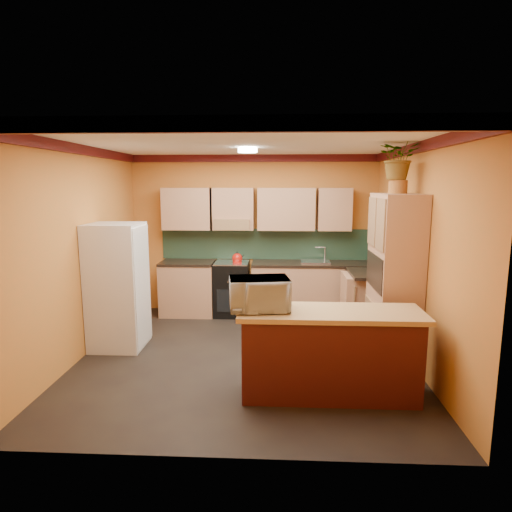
{
  "coord_description": "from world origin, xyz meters",
  "views": [
    {
      "loc": [
        0.4,
        -5.26,
        2.21
      ],
      "look_at": [
        0.12,
        0.45,
        1.25
      ],
      "focal_mm": 30.0,
      "sensor_mm": 36.0,
      "label": 1
    }
  ],
  "objects_px": {
    "pantry": "(394,280)",
    "microwave": "(259,294)",
    "stove": "(232,289)",
    "breakfast_bar": "(329,356)",
    "fridge": "(117,286)",
    "base_cabinets_back": "(269,290)"
  },
  "relations": [
    {
      "from": "pantry",
      "to": "stove",
      "type": "bearing_deg",
      "value": 140.38
    },
    {
      "from": "pantry",
      "to": "breakfast_bar",
      "type": "relative_size",
      "value": 1.17
    },
    {
      "from": "breakfast_bar",
      "to": "base_cabinets_back",
      "type": "bearing_deg",
      "value": 104.0
    },
    {
      "from": "stove",
      "to": "microwave",
      "type": "height_order",
      "value": "microwave"
    },
    {
      "from": "stove",
      "to": "breakfast_bar",
      "type": "bearing_deg",
      "value": -64.67
    },
    {
      "from": "base_cabinets_back",
      "to": "stove",
      "type": "xyz_separation_m",
      "value": [
        -0.62,
        -0.0,
        0.02
      ]
    },
    {
      "from": "base_cabinets_back",
      "to": "fridge",
      "type": "height_order",
      "value": "fridge"
    },
    {
      "from": "stove",
      "to": "fridge",
      "type": "relative_size",
      "value": 0.54
    },
    {
      "from": "base_cabinets_back",
      "to": "fridge",
      "type": "relative_size",
      "value": 2.15
    },
    {
      "from": "stove",
      "to": "breakfast_bar",
      "type": "height_order",
      "value": "stove"
    },
    {
      "from": "base_cabinets_back",
      "to": "pantry",
      "type": "height_order",
      "value": "pantry"
    },
    {
      "from": "pantry",
      "to": "microwave",
      "type": "distance_m",
      "value": 1.89
    },
    {
      "from": "fridge",
      "to": "breakfast_bar",
      "type": "bearing_deg",
      "value": -24.91
    },
    {
      "from": "breakfast_bar",
      "to": "microwave",
      "type": "height_order",
      "value": "microwave"
    },
    {
      "from": "fridge",
      "to": "pantry",
      "type": "bearing_deg",
      "value": -4.73
    },
    {
      "from": "base_cabinets_back",
      "to": "stove",
      "type": "distance_m",
      "value": 0.63
    },
    {
      "from": "stove",
      "to": "breakfast_bar",
      "type": "relative_size",
      "value": 0.51
    },
    {
      "from": "stove",
      "to": "fridge",
      "type": "height_order",
      "value": "fridge"
    },
    {
      "from": "base_cabinets_back",
      "to": "stove",
      "type": "bearing_deg",
      "value": -180.0
    },
    {
      "from": "stove",
      "to": "breakfast_bar",
      "type": "xyz_separation_m",
      "value": [
        1.32,
        -2.79,
        -0.02
      ]
    },
    {
      "from": "fridge",
      "to": "microwave",
      "type": "relative_size",
      "value": 2.81
    },
    {
      "from": "breakfast_bar",
      "to": "microwave",
      "type": "bearing_deg",
      "value": 180.0
    }
  ]
}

